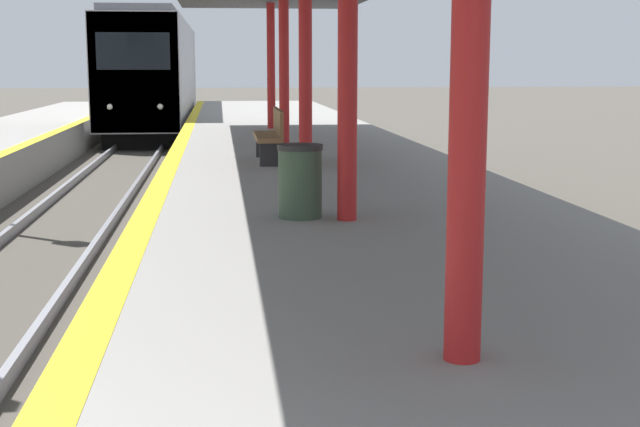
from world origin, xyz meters
TOP-DOWN VIEW (x-y plane):
  - train at (0.00, 34.24)m, footprint 2.69×18.38m
  - trash_bin at (3.39, 7.77)m, footprint 0.51×0.51m
  - bench at (3.41, 13.62)m, footprint 0.44×1.87m

SIDE VIEW (x-z plane):
  - trash_bin at x=3.39m, z-range 0.93..1.75m
  - bench at x=3.41m, z-range 0.96..1.88m
  - train at x=0.00m, z-range 0.04..4.46m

